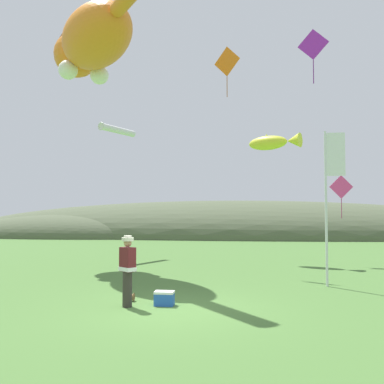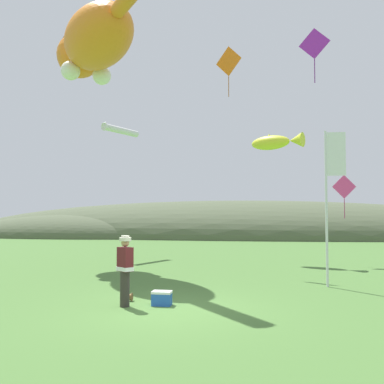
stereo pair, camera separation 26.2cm
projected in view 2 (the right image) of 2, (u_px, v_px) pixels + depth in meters
ground_plane at (167, 309)px, 10.37m from camera, size 120.00×120.00×0.00m
distant_hill_ridge at (220, 236)px, 42.68m from camera, size 58.80×15.38×7.15m
festival_attendant at (125, 268)px, 10.71m from camera, size 0.49×0.46×1.77m
kite_spool at (129, 297)px, 11.36m from camera, size 0.17×0.21×0.21m
picnic_cooler at (162, 298)px, 10.82m from camera, size 0.49×0.33×0.36m
festival_banner_pole at (331, 184)px, 13.67m from camera, size 0.66×0.08×4.99m
kite_giant_cat at (93, 44)px, 18.76m from camera, size 6.36×7.76×2.83m
kite_fish_windsock at (276, 142)px, 20.62m from camera, size 2.66×1.77×0.80m
kite_tube_streamer at (120, 130)px, 23.50m from camera, size 1.44×2.57×0.44m
kite_diamond_violet at (314, 44)px, 15.87m from camera, size 1.10×0.44×2.07m
kite_diamond_orange at (229, 62)px, 18.43m from camera, size 1.14×0.67×2.21m
kite_diamond_pink at (344, 187)px, 19.41m from camera, size 1.08×0.14×1.98m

